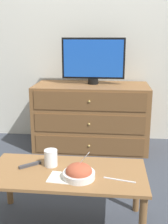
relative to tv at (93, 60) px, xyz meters
The scene contains 10 objects.
ground_plane 1.00m from the tv, 82.55° to the left, with size 12.00×12.00×0.00m, color #383D47.
wall_back 0.44m from the tv, 83.19° to the left, with size 12.00×0.05×2.60m.
dresser 0.62m from the tv, 105.57° to the right, with size 1.22×0.58×0.70m.
tv is the anchor object (origin of this frame).
coffee_table 1.56m from the tv, 92.67° to the right, with size 1.00×0.47×0.38m.
takeout_bowl 1.59m from the tv, 89.17° to the right, with size 0.19×0.19×0.16m.
drink_cup 1.46m from the tv, 97.64° to the right, with size 0.09×0.09×0.11m.
napkin 1.62m from the tv, 93.40° to the right, with size 0.15×0.15×0.00m.
knife 1.63m from the tv, 80.03° to the right, with size 0.19×0.05×0.01m.
remote_control 1.52m from the tv, 102.98° to the right, with size 0.13×0.11×0.02m.
Camera 1 is at (0.17, -3.27, 1.21)m, focal length 45.00 mm.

